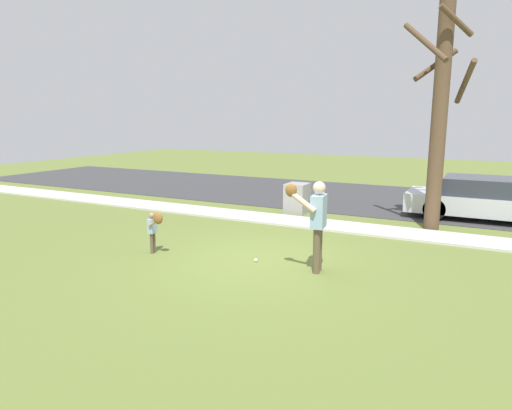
{
  "coord_description": "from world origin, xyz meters",
  "views": [
    {
      "loc": [
        4.07,
        -8.14,
        2.94
      ],
      "look_at": [
        -0.52,
        0.83,
        1.0
      ],
      "focal_mm": 31.6,
      "sensor_mm": 36.0,
      "label": 1
    }
  ],
  "objects_px": {
    "person_child": "(154,226)",
    "parked_sedan_silver": "(490,199)",
    "person_adult": "(316,217)",
    "utility_cabinet": "(297,198)",
    "baseball": "(256,260)",
    "street_tree_near": "(440,111)"
  },
  "relations": [
    {
      "from": "person_child",
      "to": "utility_cabinet",
      "type": "distance_m",
      "value": 5.6
    },
    {
      "from": "person_child",
      "to": "street_tree_near",
      "type": "relative_size",
      "value": 0.16
    },
    {
      "from": "parked_sedan_silver",
      "to": "street_tree_near",
      "type": "bearing_deg",
      "value": -125.69
    },
    {
      "from": "baseball",
      "to": "street_tree_near",
      "type": "distance_m",
      "value": 6.34
    },
    {
      "from": "person_child",
      "to": "parked_sedan_silver",
      "type": "relative_size",
      "value": 0.21
    },
    {
      "from": "utility_cabinet",
      "to": "parked_sedan_silver",
      "type": "distance_m",
      "value": 5.64
    },
    {
      "from": "person_child",
      "to": "parked_sedan_silver",
      "type": "height_order",
      "value": "parked_sedan_silver"
    },
    {
      "from": "utility_cabinet",
      "to": "parked_sedan_silver",
      "type": "xyz_separation_m",
      "value": [
        5.39,
        1.65,
        0.15
      ]
    },
    {
      "from": "utility_cabinet",
      "to": "person_child",
      "type": "bearing_deg",
      "value": -101.78
    },
    {
      "from": "person_adult",
      "to": "person_child",
      "type": "height_order",
      "value": "person_adult"
    },
    {
      "from": "baseball",
      "to": "utility_cabinet",
      "type": "xyz_separation_m",
      "value": [
        -1.09,
        4.98,
        0.43
      ]
    },
    {
      "from": "street_tree_near",
      "to": "baseball",
      "type": "bearing_deg",
      "value": -121.81
    },
    {
      "from": "person_adult",
      "to": "person_child",
      "type": "distance_m",
      "value": 3.6
    },
    {
      "from": "person_child",
      "to": "parked_sedan_silver",
      "type": "bearing_deg",
      "value": 40.09
    },
    {
      "from": "person_child",
      "to": "utility_cabinet",
      "type": "xyz_separation_m",
      "value": [
        1.14,
        5.48,
        -0.17
      ]
    },
    {
      "from": "person_child",
      "to": "utility_cabinet",
      "type": "relative_size",
      "value": 1.03
    },
    {
      "from": "person_adult",
      "to": "street_tree_near",
      "type": "bearing_deg",
      "value": -116.31
    },
    {
      "from": "person_adult",
      "to": "utility_cabinet",
      "type": "relative_size",
      "value": 1.89
    },
    {
      "from": "person_adult",
      "to": "parked_sedan_silver",
      "type": "height_order",
      "value": "person_adult"
    },
    {
      "from": "baseball",
      "to": "parked_sedan_silver",
      "type": "bearing_deg",
      "value": 57.03
    },
    {
      "from": "utility_cabinet",
      "to": "parked_sedan_silver",
      "type": "height_order",
      "value": "parked_sedan_silver"
    },
    {
      "from": "baseball",
      "to": "person_adult",
      "type": "bearing_deg",
      "value": -0.61
    }
  ]
}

